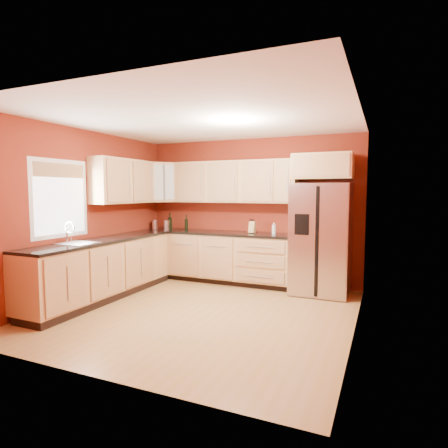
% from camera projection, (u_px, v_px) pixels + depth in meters
% --- Properties ---
extents(floor, '(4.00, 4.00, 0.00)m').
position_uv_depth(floor, '(200.00, 312.00, 5.14)').
color(floor, '#A98141').
rests_on(floor, ground).
extents(ceiling, '(4.00, 4.00, 0.00)m').
position_uv_depth(ceiling, '(199.00, 119.00, 4.92)').
color(ceiling, white).
rests_on(ceiling, wall_back).
extents(wall_back, '(4.00, 0.04, 2.60)m').
position_uv_depth(wall_back, '(250.00, 211.00, 6.86)').
color(wall_back, maroon).
rests_on(wall_back, floor).
extents(wall_front, '(4.00, 0.04, 2.60)m').
position_uv_depth(wall_front, '(93.00, 233.00, 3.20)').
color(wall_front, maroon).
rests_on(wall_front, floor).
extents(wall_left, '(0.04, 4.00, 2.60)m').
position_uv_depth(wall_left, '(86.00, 214.00, 5.82)').
color(wall_left, maroon).
rests_on(wall_left, floor).
extents(wall_right, '(0.04, 4.00, 2.60)m').
position_uv_depth(wall_right, '(357.00, 223.00, 4.24)').
color(wall_right, maroon).
rests_on(wall_right, floor).
extents(base_cabinets_back, '(2.90, 0.60, 0.88)m').
position_uv_depth(base_cabinets_back, '(216.00, 257.00, 6.88)').
color(base_cabinets_back, tan).
rests_on(base_cabinets_back, floor).
extents(base_cabinets_left, '(0.60, 2.80, 0.88)m').
position_uv_depth(base_cabinets_left, '(102.00, 270.00, 5.78)').
color(base_cabinets_left, tan).
rests_on(base_cabinets_left, floor).
extents(countertop_back, '(2.90, 0.62, 0.04)m').
position_uv_depth(countertop_back, '(215.00, 233.00, 6.83)').
color(countertop_back, black).
rests_on(countertop_back, base_cabinets_back).
extents(countertop_left, '(0.62, 2.80, 0.04)m').
position_uv_depth(countertop_left, '(102.00, 241.00, 5.74)').
color(countertop_left, black).
rests_on(countertop_left, base_cabinets_left).
extents(upper_cabinets_back, '(2.30, 0.33, 0.75)m').
position_uv_depth(upper_cabinets_back, '(234.00, 182.00, 6.76)').
color(upper_cabinets_back, tan).
rests_on(upper_cabinets_back, wall_back).
extents(upper_cabinets_left, '(0.33, 1.35, 0.75)m').
position_uv_depth(upper_cabinets_left, '(123.00, 181.00, 6.38)').
color(upper_cabinets_left, tan).
rests_on(upper_cabinets_left, wall_left).
extents(corner_upper_cabinet, '(0.67, 0.67, 0.75)m').
position_uv_depth(corner_upper_cabinet, '(162.00, 182.00, 7.17)').
color(corner_upper_cabinet, tan).
rests_on(corner_upper_cabinet, wall_back).
extents(over_fridge_cabinet, '(0.92, 0.60, 0.40)m').
position_uv_depth(over_fridge_cabinet, '(323.00, 167.00, 5.98)').
color(over_fridge_cabinet, tan).
rests_on(over_fridge_cabinet, wall_back).
extents(refrigerator, '(0.90, 0.75, 1.78)m').
position_uv_depth(refrigerator, '(321.00, 239.00, 6.02)').
color(refrigerator, '#BBBBC0').
rests_on(refrigerator, floor).
extents(window, '(0.03, 0.90, 1.00)m').
position_uv_depth(window, '(60.00, 199.00, 5.34)').
color(window, white).
rests_on(window, wall_left).
extents(sink_faucet, '(0.50, 0.42, 0.30)m').
position_uv_depth(sink_faucet, '(77.00, 233.00, 5.26)').
color(sink_faucet, white).
rests_on(sink_faucet, countertop_left).
extents(canister_left, '(0.12, 0.12, 0.18)m').
position_uv_depth(canister_left, '(167.00, 225.00, 7.18)').
color(canister_left, '#BBBBC0').
rests_on(canister_left, countertop_back).
extents(canister_right, '(0.14, 0.14, 0.18)m').
position_uv_depth(canister_right, '(155.00, 224.00, 7.32)').
color(canister_right, '#BBBBC0').
rests_on(canister_right, countertop_back).
extents(wine_bottle_a, '(0.08, 0.08, 0.33)m').
position_uv_depth(wine_bottle_a, '(170.00, 221.00, 7.20)').
color(wine_bottle_a, black).
rests_on(wine_bottle_a, countertop_back).
extents(wine_bottle_b, '(0.07, 0.07, 0.29)m').
position_uv_depth(wine_bottle_b, '(186.00, 222.00, 7.12)').
color(wine_bottle_b, black).
rests_on(wine_bottle_b, countertop_back).
extents(knife_block, '(0.11, 0.10, 0.20)m').
position_uv_depth(knife_block, '(252.00, 227.00, 6.58)').
color(knife_block, tan).
rests_on(knife_block, countertop_back).
extents(soap_dispenser, '(0.07, 0.07, 0.20)m').
position_uv_depth(soap_dispenser, '(274.00, 228.00, 6.44)').
color(soap_dispenser, silver).
rests_on(soap_dispenser, countertop_back).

